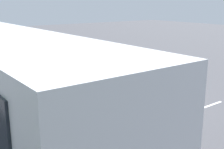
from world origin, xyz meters
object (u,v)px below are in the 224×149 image
parked_motorcycle_dark (36,93)px  stunt_motorcycle (121,65)px  spectator_centre (85,90)px  spectator_right (69,81)px  parked_motorcycle_silver (79,113)px  tour_bus (2,90)px  spectator_far_left (123,110)px  spectator_far_right (53,77)px  spectator_left (108,96)px

parked_motorcycle_dark → stunt_motorcycle: (1.62, -5.55, 0.13)m
stunt_motorcycle → spectator_centre: bearing=130.2°
spectator_right → parked_motorcycle_silver: bearing=161.1°
tour_bus → parked_motorcycle_dark: tour_bus is taller
spectator_far_left → spectator_far_right: (4.71, -0.03, -0.05)m
parked_motorcycle_dark → spectator_left: bearing=-161.8°
spectator_far_left → spectator_far_right: size_ratio=1.03×
spectator_centre → spectator_far_right: size_ratio=0.98×
tour_bus → parked_motorcycle_dark: (2.66, -1.97, -1.16)m
spectator_far_left → spectator_centre: bearing=-4.9°
spectator_far_left → spectator_left: size_ratio=1.00×
spectator_far_left → stunt_motorcycle: bearing=-37.3°
tour_bus → spectator_far_right: 3.86m
spectator_centre → parked_motorcycle_dark: size_ratio=0.83×
stunt_motorcycle → spectator_far_right: bearing=108.6°
stunt_motorcycle → tour_bus: bearing=119.7°
spectator_left → stunt_motorcycle: spectator_left is taller
spectator_far_left → parked_motorcycle_silver: spectator_far_left is taller
parked_motorcycle_silver → parked_motorcycle_dark: (2.90, 0.29, 0.00)m
spectator_left → stunt_motorcycle: 6.71m
spectator_right → tour_bus: bearing=119.1°
stunt_motorcycle → spectator_far_left: bearing=142.7°
spectator_centre → spectator_right: 1.23m
tour_bus → spectator_far_right: (2.67, -2.72, -0.62)m
tour_bus → spectator_left: size_ratio=6.32×
tour_bus → parked_motorcycle_silver: (-0.24, -2.26, -1.16)m
parked_motorcycle_silver → stunt_motorcycle: 6.94m
parked_motorcycle_dark → tour_bus: bearing=143.5°
spectator_left → parked_motorcycle_dark: size_ratio=0.87×
spectator_centre → spectator_far_right: (2.29, 0.17, 0.02)m
spectator_far_left → parked_motorcycle_silver: bearing=13.4°
parked_motorcycle_silver → stunt_motorcycle: size_ratio=1.03×
spectator_far_right → tour_bus: bearing=134.4°
spectator_right → parked_motorcycle_silver: (-1.86, 0.64, -0.58)m
spectator_centre → parked_motorcycle_silver: (-0.63, 0.63, -0.52)m
parked_motorcycle_silver → parked_motorcycle_dark: same height
spectator_left → spectator_centre: 1.14m
spectator_left → parked_motorcycle_dark: bearing=18.2°
spectator_right → parked_motorcycle_silver: 2.05m
spectator_left → parked_motorcycle_dark: 3.63m
spectator_centre → stunt_motorcycle: (3.90, -4.62, -0.39)m
spectator_right → spectator_far_right: (1.06, 0.17, -0.04)m
spectator_left → parked_motorcycle_silver: size_ratio=0.88×
spectator_far_right → parked_motorcycle_silver: bearing=171.0°
tour_bus → spectator_right: bearing=-60.9°
tour_bus → spectator_far_left: size_ratio=6.34×
spectator_far_right → stunt_motorcycle: 5.07m
tour_bus → spectator_right: tour_bus is taller
spectator_right → stunt_motorcycle: size_ratio=0.90×
spectator_centre → spectator_right: (1.23, -0.00, 0.06)m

